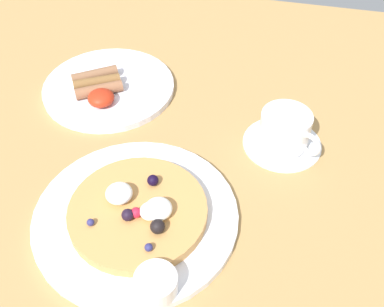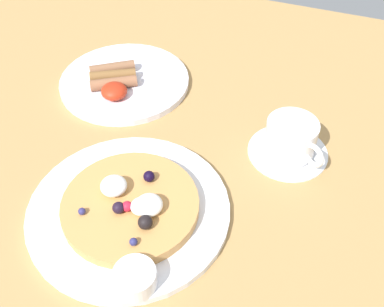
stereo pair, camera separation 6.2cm
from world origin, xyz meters
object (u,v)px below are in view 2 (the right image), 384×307
Objects in this scene: breakfast_plate at (125,82)px; syrup_ramekin at (135,278)px; pancake_plate at (129,210)px; coffee_saucer at (288,151)px; coffee_cup at (291,137)px.

syrup_ramekin is at bearing -61.86° from breakfast_plate.
coffee_saucer is (18.86, 19.86, -0.27)cm from pancake_plate.
pancake_plate is 5.41× the size of syrup_ramekin.
pancake_plate is at bearing 120.27° from syrup_ramekin.
coffee_cup reaches higher than coffee_saucer.
pancake_plate is 27.39cm from coffee_saucer.
pancake_plate and breakfast_plate have the same top height.
coffee_cup is (0.13, -0.09, 3.28)cm from coffee_saucer.
breakfast_plate is at bearing 167.28° from coffee_cup.
pancake_plate is at bearing -133.84° from coffee_cup.
breakfast_plate is at bearing 118.14° from syrup_ramekin.
coffee_saucer is (12.79, 30.26, -2.25)cm from syrup_ramekin.
coffee_saucer is at bearing -12.61° from breakfast_plate.
coffee_cup is at bearing 46.16° from pancake_plate.
breakfast_plate is at bearing 167.39° from coffee_saucer.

